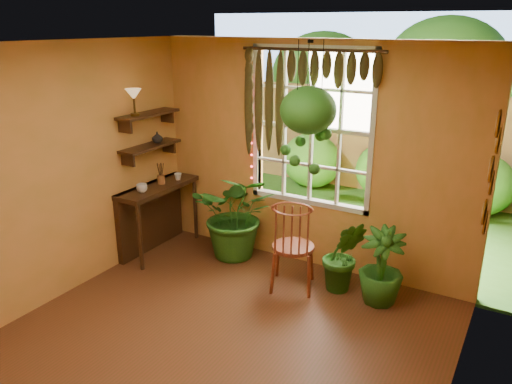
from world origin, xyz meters
TOP-DOWN VIEW (x-y plane):
  - floor at (0.00, 0.00)m, footprint 4.50×4.50m
  - ceiling at (0.00, 0.00)m, footprint 4.50×4.50m
  - wall_back at (0.00, 2.25)m, footprint 4.00×0.00m
  - wall_left at (-2.00, 0.00)m, footprint 0.00×4.50m
  - wall_right at (2.00, 0.00)m, footprint 0.00×4.50m
  - window at (0.00, 2.28)m, footprint 1.52×0.10m
  - valance_vine at (-0.08, 2.16)m, footprint 1.70×0.12m
  - string_lights at (-0.76, 2.19)m, footprint 0.03×0.03m
  - wall_plates at (1.98, 1.79)m, footprint 0.04×0.32m
  - counter_ledge at (-1.91, 1.60)m, footprint 0.40×1.20m
  - shelf_lower at (-1.88, 1.60)m, footprint 0.25×0.90m
  - shelf_upper at (-1.88, 1.60)m, footprint 0.25×0.90m
  - backyard at (0.24, 6.87)m, footprint 14.00×10.00m
  - windsor_chair at (0.14, 1.56)m, footprint 0.60×0.62m
  - potted_plant_left at (-0.83, 1.95)m, footprint 1.26×1.17m
  - potted_plant_mid at (0.65, 1.81)m, footprint 0.58×0.53m
  - potted_plant_right at (1.08, 1.77)m, footprint 0.57×0.57m
  - hanging_basket at (0.14, 1.86)m, footprint 0.60×0.60m
  - cup_a at (-1.78, 1.29)m, footprint 0.13×0.13m
  - cup_b at (-1.72, 1.91)m, footprint 0.12×0.12m
  - brush_jar at (-1.80, 1.67)m, footprint 0.09×0.09m
  - shelf_vase at (-1.87, 1.73)m, footprint 0.18×0.18m
  - tiffany_lamp at (-1.86, 1.36)m, footprint 0.19×0.19m

SIDE VIEW (x-z plane):
  - floor at x=0.00m, z-range 0.00..0.00m
  - windsor_chair at x=0.14m, z-range -0.27..1.00m
  - potted_plant_right at x=1.08m, z-range 0.00..0.84m
  - potted_plant_mid at x=0.65m, z-range 0.00..0.85m
  - counter_ledge at x=-1.91m, z-range 0.10..1.00m
  - potted_plant_left at x=-0.83m, z-range 0.00..1.15m
  - cup_b at x=-1.72m, z-range 0.90..0.99m
  - cup_a at x=-1.78m, z-range 0.90..1.00m
  - brush_jar at x=-1.80m, z-range 0.86..1.21m
  - backyard at x=0.24m, z-range -4.72..7.28m
  - wall_back at x=0.00m, z-range -0.65..3.35m
  - wall_left at x=-2.00m, z-range -0.90..3.60m
  - wall_right at x=2.00m, z-range -0.90..3.60m
  - shelf_lower at x=-1.88m, z-range 1.38..1.42m
  - shelf_vase at x=-1.87m, z-range 1.42..1.56m
  - wall_plates at x=1.98m, z-range 1.00..2.10m
  - window at x=0.00m, z-range 0.77..2.63m
  - string_lights at x=-0.76m, z-range 0.98..2.52m
  - shelf_upper at x=-1.88m, z-range 1.78..1.82m
  - hanging_basket at x=0.14m, z-range 1.20..2.60m
  - tiffany_lamp at x=-1.86m, z-range 1.89..2.21m
  - valance_vine at x=-0.08m, z-range 1.73..2.83m
  - ceiling at x=0.00m, z-range 2.70..2.70m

